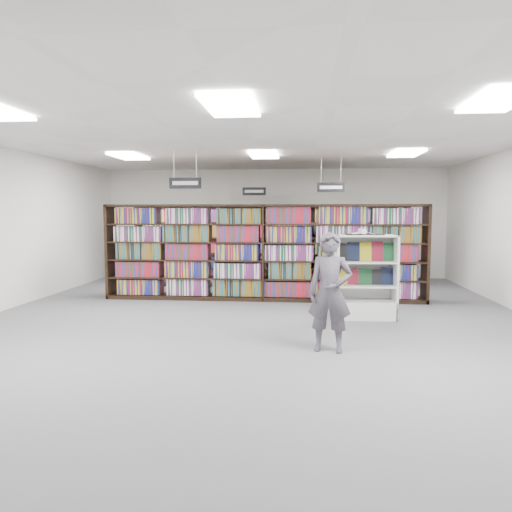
# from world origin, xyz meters

# --- Properties ---
(floor) EXTENTS (12.00, 12.00, 0.00)m
(floor) POSITION_xyz_m (0.00, 0.00, 0.00)
(floor) COLOR #525257
(floor) RESTS_ON ground
(ceiling) EXTENTS (10.00, 12.00, 0.10)m
(ceiling) POSITION_xyz_m (0.00, 0.00, 3.20)
(ceiling) COLOR silver
(ceiling) RESTS_ON wall_back
(wall_back) EXTENTS (10.00, 0.10, 3.20)m
(wall_back) POSITION_xyz_m (0.00, 6.00, 1.60)
(wall_back) COLOR silver
(wall_back) RESTS_ON ground
(wall_front) EXTENTS (10.00, 0.10, 3.20)m
(wall_front) POSITION_xyz_m (0.00, -6.00, 1.60)
(wall_front) COLOR silver
(wall_front) RESTS_ON ground
(bookshelf_row_near) EXTENTS (7.00, 0.60, 2.10)m
(bookshelf_row_near) POSITION_xyz_m (0.00, 2.00, 1.05)
(bookshelf_row_near) COLOR black
(bookshelf_row_near) RESTS_ON floor
(bookshelf_row_mid) EXTENTS (7.00, 0.60, 2.10)m
(bookshelf_row_mid) POSITION_xyz_m (0.00, 4.00, 1.05)
(bookshelf_row_mid) COLOR black
(bookshelf_row_mid) RESTS_ON floor
(bookshelf_row_far) EXTENTS (7.00, 0.60, 2.10)m
(bookshelf_row_far) POSITION_xyz_m (0.00, 5.70, 1.05)
(bookshelf_row_far) COLOR black
(bookshelf_row_far) RESTS_ON floor
(aisle_sign_left) EXTENTS (0.65, 0.02, 0.80)m
(aisle_sign_left) POSITION_xyz_m (-1.50, 1.00, 2.53)
(aisle_sign_left) COLOR #B2B2B7
(aisle_sign_left) RESTS_ON ceiling
(aisle_sign_right) EXTENTS (0.65, 0.02, 0.80)m
(aisle_sign_right) POSITION_xyz_m (1.50, 3.00, 2.53)
(aisle_sign_right) COLOR #B2B2B7
(aisle_sign_right) RESTS_ON ceiling
(aisle_sign_center) EXTENTS (0.65, 0.02, 0.80)m
(aisle_sign_center) POSITION_xyz_m (-0.50, 5.00, 2.53)
(aisle_sign_center) COLOR #B2B2B7
(aisle_sign_center) RESTS_ON ceiling
(troffer_front_center) EXTENTS (0.60, 1.20, 0.04)m
(troffer_front_center) POSITION_xyz_m (0.00, -3.00, 3.16)
(troffer_front_center) COLOR white
(troffer_front_center) RESTS_ON ceiling
(troffer_front_right) EXTENTS (0.60, 1.20, 0.04)m
(troffer_front_right) POSITION_xyz_m (3.00, -3.00, 3.16)
(troffer_front_right) COLOR white
(troffer_front_right) RESTS_ON ceiling
(troffer_back_left) EXTENTS (0.60, 1.20, 0.04)m
(troffer_back_left) POSITION_xyz_m (-3.00, 2.00, 3.16)
(troffer_back_left) COLOR white
(troffer_back_left) RESTS_ON ceiling
(troffer_back_center) EXTENTS (0.60, 1.20, 0.04)m
(troffer_back_center) POSITION_xyz_m (0.00, 2.00, 3.16)
(troffer_back_center) COLOR white
(troffer_back_center) RESTS_ON ceiling
(troffer_back_right) EXTENTS (0.60, 1.20, 0.04)m
(troffer_back_right) POSITION_xyz_m (3.00, 2.00, 3.16)
(troffer_back_right) COLOR white
(troffer_back_right) RESTS_ON ceiling
(endcap_display) EXTENTS (1.11, 0.59, 1.52)m
(endcap_display) POSITION_xyz_m (1.99, 0.27, 0.50)
(endcap_display) COLOR silver
(endcap_display) RESTS_ON floor
(open_book) EXTENTS (0.71, 0.45, 0.13)m
(open_book) POSITION_xyz_m (1.93, 0.28, 1.55)
(open_book) COLOR black
(open_book) RESTS_ON endcap_display
(shopper) EXTENTS (0.66, 0.49, 1.65)m
(shopper) POSITION_xyz_m (1.23, -2.02, 0.83)
(shopper) COLOR #49434D
(shopper) RESTS_ON floor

